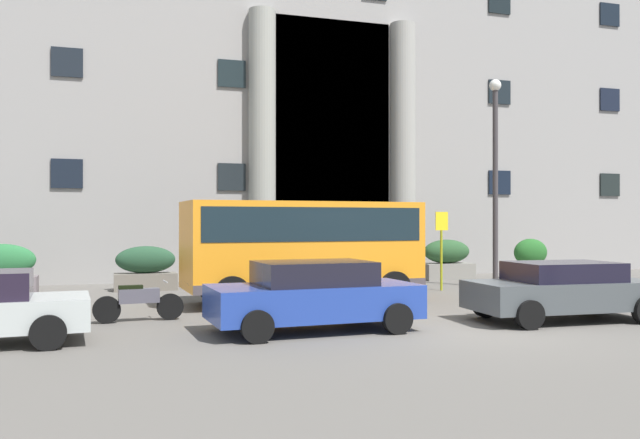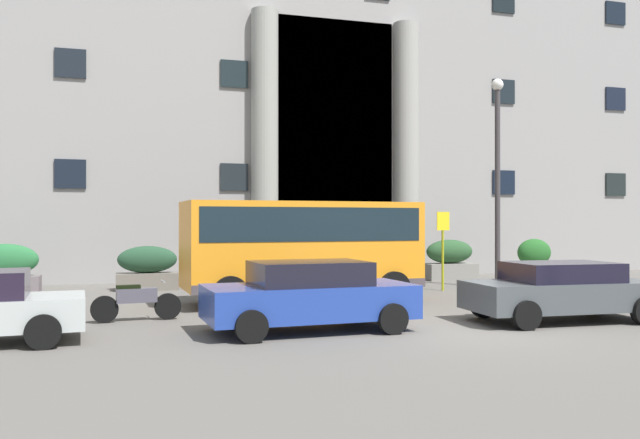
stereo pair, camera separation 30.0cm
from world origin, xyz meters
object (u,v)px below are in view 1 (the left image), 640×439
(parked_coupe_end, at_px, (313,295))
(hedge_planter_west, at_px, (1,270))
(lamppost_plaza_centre, at_px, (495,165))
(bus_stop_sign, at_px, (441,242))
(hedge_planter_east, at_px, (447,260))
(motorcycle_near_kerb, at_px, (137,301))
(parked_compact_extra, at_px, (563,290))
(hedge_planter_far_east, at_px, (531,259))
(hedge_planter_entrance_right, at_px, (146,269))
(orange_minibus, at_px, (303,243))

(parked_coupe_end, bearing_deg, hedge_planter_west, 124.14)
(parked_coupe_end, bearing_deg, lamppost_plaza_centre, 35.22)
(bus_stop_sign, relative_size, hedge_planter_west, 1.22)
(hedge_planter_east, xyz_separation_m, motorcycle_near_kerb, (-11.81, -7.43, -0.29))
(parked_compact_extra, relative_size, motorcycle_near_kerb, 2.18)
(hedge_planter_east, bearing_deg, parked_compact_extra, -104.41)
(hedge_planter_east, distance_m, motorcycle_near_kerb, 13.95)
(hedge_planter_east, distance_m, lamppost_plaza_centre, 4.67)
(hedge_planter_far_east, distance_m, hedge_planter_entrance_right, 14.58)
(hedge_planter_east, bearing_deg, parked_coupe_end, -130.60)
(hedge_planter_east, bearing_deg, bus_stop_sign, -120.92)
(lamppost_plaza_centre, bearing_deg, hedge_planter_west, 169.11)
(hedge_planter_far_east, relative_size, motorcycle_near_kerb, 0.79)
(hedge_planter_east, height_order, parked_coupe_end, hedge_planter_east)
(orange_minibus, relative_size, lamppost_plaza_centre, 0.91)
(bus_stop_sign, xyz_separation_m, motorcycle_near_kerb, (-9.70, -3.90, -1.13))
(bus_stop_sign, xyz_separation_m, hedge_planter_far_east, (5.41, 2.83, -0.83))
(hedge_planter_west, bearing_deg, hedge_planter_east, 0.60)
(hedge_planter_entrance_right, height_order, parked_coupe_end, hedge_planter_entrance_right)
(bus_stop_sign, xyz_separation_m, lamppost_plaza_centre, (2.23, 0.33, 2.57))
(hedge_planter_east, bearing_deg, hedge_planter_west, -179.40)
(hedge_planter_east, relative_size, hedge_planter_entrance_right, 1.01)
(lamppost_plaza_centre, bearing_deg, hedge_planter_far_east, 38.13)
(hedge_planter_entrance_right, bearing_deg, bus_stop_sign, -18.12)
(hedge_planter_east, distance_m, parked_coupe_end, 12.92)
(hedge_planter_far_east, distance_m, lamppost_plaza_centre, 5.28)
(hedge_planter_entrance_right, relative_size, parked_compact_extra, 0.46)
(orange_minibus, relative_size, motorcycle_near_kerb, 3.26)
(orange_minibus, relative_size, hedge_planter_east, 3.24)
(bus_stop_sign, bearing_deg, lamppost_plaza_centre, 8.51)
(hedge_planter_far_east, relative_size, parked_coupe_end, 0.36)
(parked_compact_extra, relative_size, lamppost_plaza_centre, 0.61)
(hedge_planter_west, xyz_separation_m, parked_compact_extra, (12.99, -10.02, -0.05))
(hedge_planter_far_east, relative_size, hedge_planter_east, 0.79)
(parked_compact_extra, bearing_deg, hedge_planter_east, 78.19)
(hedge_planter_west, bearing_deg, hedge_planter_far_east, -1.61)
(orange_minibus, relative_size, hedge_planter_far_east, 4.13)
(orange_minibus, xyz_separation_m, lamppost_plaza_centre, (7.45, 2.12, 2.50))
(hedge_planter_entrance_right, bearing_deg, orange_minibus, -50.55)
(bus_stop_sign, height_order, hedge_planter_east, bus_stop_sign)
(parked_coupe_end, bearing_deg, hedge_planter_east, 46.79)
(bus_stop_sign, height_order, parked_coupe_end, bus_stop_sign)
(parked_compact_extra, xyz_separation_m, lamppost_plaza_centre, (2.74, 7.00, 3.46))
(orange_minibus, bearing_deg, hedge_planter_far_east, 20.82)
(hedge_planter_east, xyz_separation_m, parked_compact_extra, (-2.62, -10.19, -0.05))
(hedge_planter_east, height_order, hedge_planter_entrance_right, hedge_planter_east)
(lamppost_plaza_centre, bearing_deg, motorcycle_near_kerb, -160.43)
(hedge_planter_west, distance_m, parked_coupe_end, 12.04)
(hedge_planter_west, height_order, parked_compact_extra, hedge_planter_west)
(hedge_planter_far_east, bearing_deg, bus_stop_sign, -152.38)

